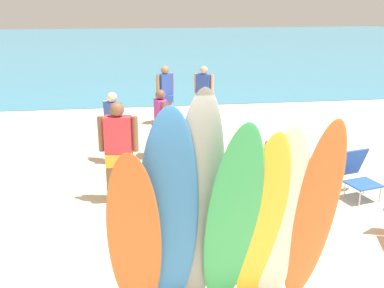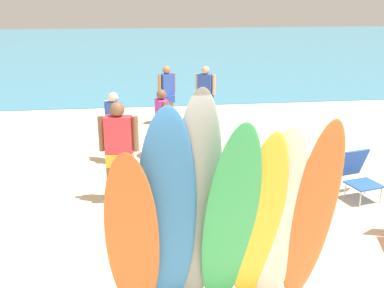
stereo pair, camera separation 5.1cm
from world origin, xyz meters
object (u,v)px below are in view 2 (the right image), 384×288
Objects in this scene: beach_chair_red at (358,173)px; surfboard_orange_0 at (133,244)px; beachgoer_photographing at (115,123)px; surfboard_rack at (214,253)px; surfboard_blue_1 at (166,222)px; beachgoer_near_rack at (119,146)px; surfboard_white_5 at (279,223)px; beachgoer_midbeach at (167,91)px; surfboard_yellow_4 at (259,227)px; beachgoer_strolling at (205,91)px; beach_chair_striped at (279,160)px; surfboard_green_3 at (230,226)px; surfboard_orange_6 at (311,220)px; surfboard_grey_2 at (195,212)px; beachgoer_by_water at (162,120)px.

surfboard_orange_0 is at bearing -155.92° from beach_chair_red.
beach_chair_red is (4.12, -2.27, -0.43)m from beachgoer_photographing.
surfboard_blue_1 is at bearing -134.72° from surfboard_rack.
surfboard_rack is 0.88× the size of surfboard_blue_1.
beachgoer_near_rack is (-1.10, 2.58, 0.50)m from surfboard_rack.
surfboard_white_5 is 8.03m from beachgoer_midbeach.
surfboard_orange_0 is 0.37m from surfboard_blue_1.
beachgoer_photographing reaches higher than beach_chair_red.
surfboard_blue_1 is 1.67× the size of beachgoer_photographing.
surfboard_orange_0 is 0.95× the size of surfboard_yellow_4.
beachgoer_strolling reaches higher than beach_chair_red.
surfboard_white_5 is 2.86× the size of beach_chair_striped.
surfboard_green_3 is 3.03× the size of beach_chair_striped.
surfboard_yellow_4 is at bearing 8.09° from surfboard_green_3.
beachgoer_midbeach is 1.97× the size of beach_chair_striped.
surfboard_orange_0 is 0.87× the size of surfboard_blue_1.
surfboard_blue_1 is (-0.58, -0.59, 0.73)m from surfboard_rack.
surfboard_grey_2 is at bearing 177.02° from surfboard_orange_6.
surfboard_grey_2 reaches higher than beach_chair_striped.
surfboard_grey_2 is at bearing -118.21° from surfboard_rack.
beachgoer_strolling is 0.91× the size of beachgoer_near_rack.
beach_chair_red is (3.16, -2.38, -0.43)m from beachgoer_by_water.
beachgoer_by_water is at bearing 87.60° from surfboard_orange_0.
surfboard_orange_0 is 1.45× the size of beachgoer_by_water.
beachgoer_strolling is (0.76, 7.95, -0.20)m from surfboard_yellow_4.
surfboard_white_5 is 2.76× the size of beach_chair_red.
beachgoer_strolling is (1.10, 7.38, 0.41)m from surfboard_rack.
surfboard_rack is at bearing 39.26° from surfboard_orange_0.
beachgoer_photographing is (-2.11, 5.08, -0.28)m from surfboard_orange_6.
beachgoer_by_water is (-0.27, 4.62, 0.38)m from surfboard_rack.
surfboard_yellow_4 is 7.99m from beachgoer_strolling.
surfboard_orange_6 reaches higher than beachgoer_near_rack.
surfboard_green_3 reaches higher than surfboard_rack.
surfboard_green_3 is 3.41m from beachgoer_near_rack.
beachgoer_by_water is at bearing -103.57° from beachgoer_near_rack.
beach_chair_striped is at bearing 74.28° from surfboard_orange_6.
surfboard_rack is 2.66× the size of beach_chair_red.
surfboard_orange_0 is 1.39× the size of beachgoer_strolling.
surfboard_blue_1 is 1.46m from surfboard_orange_6.
beachgoer_midbeach is at bearing 105.39° from beach_chair_red.
beach_chair_striped is at bearing 75.42° from beachgoer_midbeach.
beach_chair_red is at bearing 44.59° from surfboard_yellow_4.
beachgoer_strolling is at bearing 96.18° from beach_chair_red.
beachgoer_photographing is (-1.78, 5.06, -0.25)m from surfboard_white_5.
surfboard_grey_2 reaches higher than surfboard_yellow_4.
beachgoer_strolling is at bearing 80.50° from surfboard_orange_0.
beachgoer_near_rack reaches higher than surfboard_rack.
beachgoer_near_rack is at bearing 162.17° from beach_chair_red.
beach_chair_striped is at bearing -139.51° from beachgoer_by_water.
surfboard_blue_1 is at bearing 178.03° from surfboard_yellow_4.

